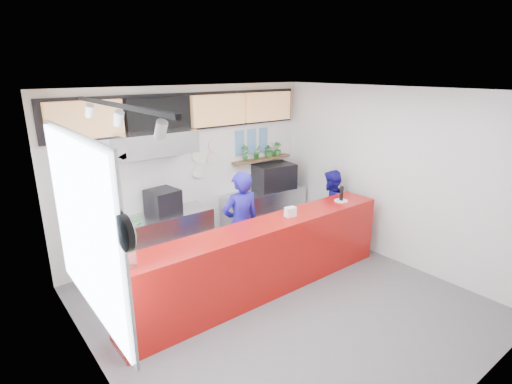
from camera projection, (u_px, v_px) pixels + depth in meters
floor at (280, 302)px, 5.83m from camera, size 5.00×5.00×0.00m
ceiling at (285, 91)px, 4.94m from camera, size 5.00×5.00×0.00m
wall_back at (190, 170)px, 7.26m from camera, size 5.00×0.00×5.00m
wall_left at (92, 257)px, 3.90m from camera, size 0.00×5.00×5.00m
wall_right at (390, 176)px, 6.86m from camera, size 0.00×5.00×5.00m
service_counter at (263, 258)px, 5.97m from camera, size 4.50×0.60×1.10m
cream_band at (188, 109)px, 6.93m from camera, size 5.00×0.02×0.80m
prep_bench at (161, 239)px, 6.87m from camera, size 1.80×0.60×0.90m
panini_oven at (163, 202)px, 6.72m from camera, size 0.53×0.53×0.43m
extraction_hood at (155, 142)px, 6.33m from camera, size 1.20×0.70×0.35m
hood_lip at (156, 155)px, 6.39m from camera, size 1.20×0.69×0.31m
right_bench at (264, 211)px, 8.23m from camera, size 1.80×0.60×0.90m
espresso_machine at (274, 176)px, 8.17m from camera, size 0.87×0.68×0.51m
espresso_tray at (274, 166)px, 8.10m from camera, size 0.68×0.58×0.05m
herb_shelf at (262, 159)px, 8.13m from camera, size 1.40×0.18×0.04m
menu_board_far_left at (85, 120)px, 5.82m from camera, size 1.10×0.10×0.55m
menu_board_mid_left at (159, 114)px, 6.51m from camera, size 1.10×0.10×0.55m
menu_board_mid_right at (219, 110)px, 7.19m from camera, size 1.10×0.10×0.55m
menu_board_far_right at (268, 106)px, 7.88m from camera, size 1.10×0.10×0.55m
soffit at (189, 112)px, 6.92m from camera, size 4.80×0.04×0.65m
window_pane at (84, 228)px, 4.09m from camera, size 0.04×2.20×1.90m
window_frame at (86, 228)px, 4.10m from camera, size 0.03×2.30×2.00m
wall_clock_rim at (125, 233)px, 3.09m from camera, size 0.05×0.30×0.30m
wall_clock_face at (129, 232)px, 3.11m from camera, size 0.02×0.26×0.26m
track_rail at (117, 105)px, 3.71m from camera, size 0.05×2.40×0.04m
dec_plate_a at (198, 156)px, 7.25m from camera, size 0.24×0.03×0.24m
dec_plate_b at (212, 159)px, 7.46m from camera, size 0.24×0.03×0.24m
dec_plate_c at (199, 172)px, 7.34m from camera, size 0.24×0.03×0.24m
dec_plate_d at (214, 145)px, 7.41m from camera, size 0.24×0.03×0.24m
photo_frame_a at (240, 137)px, 7.75m from camera, size 0.20×0.02×0.25m
photo_frame_b at (252, 135)px, 7.92m from camera, size 0.20×0.02×0.25m
photo_frame_c at (263, 134)px, 8.10m from camera, size 0.20×0.02×0.25m
photo_frame_d at (240, 149)px, 7.82m from camera, size 0.20×0.02×0.25m
photo_frame_e at (252, 148)px, 8.00m from camera, size 0.20×0.02×0.25m
photo_frame_f at (263, 146)px, 8.18m from camera, size 0.20×0.02×0.25m
staff_center at (241, 224)px, 6.39m from camera, size 0.70×0.51×1.75m
staff_right at (330, 208)px, 7.57m from camera, size 0.89×0.82×1.47m
herb_a at (245, 153)px, 7.82m from camera, size 0.18×0.13×0.33m
herb_b at (257, 152)px, 8.01m from camera, size 0.18×0.15×0.29m
herb_c at (270, 150)px, 8.20m from camera, size 0.32×0.29×0.30m
herb_d at (278, 149)px, 8.33m from camera, size 0.19×0.17×0.28m
glass_vase at (129, 259)px, 4.52m from camera, size 0.18×0.18×0.20m
basil_vase at (126, 232)px, 4.42m from camera, size 0.47×0.44×0.42m
napkin_holder at (290, 212)px, 6.09m from camera, size 0.18×0.12×0.15m
white_plate at (341, 201)px, 6.81m from camera, size 0.29×0.29×0.02m
pepper_mill at (341, 193)px, 6.77m from camera, size 0.08×0.08×0.25m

